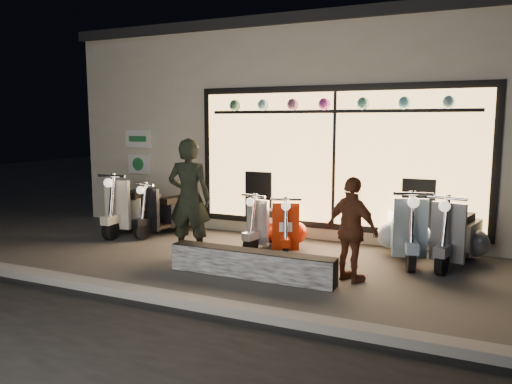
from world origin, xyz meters
TOP-DOWN VIEW (x-y plane):
  - ground at (0.00, 0.00)m, footprint 40.00×40.00m
  - kerb at (0.00, -2.00)m, footprint 40.00×0.25m
  - shop_building at (0.00, 4.98)m, footprint 10.20×6.23m
  - graffiti_barrier at (0.33, -0.65)m, footprint 2.48×0.28m
  - scooter_silver at (-0.04, 1.16)m, footprint 0.64×1.36m
  - scooter_red at (0.23, 0.97)m, footprint 0.75×1.35m
  - scooter_black at (-2.35, 1.32)m, footprint 0.69×1.44m
  - scooter_cream at (-3.11, 1.19)m, footprint 0.58×1.65m
  - scooter_blue at (2.17, 1.35)m, footprint 0.76×1.59m
  - scooter_grey at (2.99, 1.35)m, footprint 0.72×1.55m
  - man at (-1.06, -0.05)m, footprint 0.79×0.60m
  - woman at (1.67, -0.22)m, footprint 0.93×0.71m

SIDE VIEW (x-z plane):
  - ground at x=0.00m, z-range 0.00..0.00m
  - kerb at x=0.00m, z-range 0.00..0.12m
  - graffiti_barrier at x=0.33m, z-range 0.00..0.40m
  - scooter_silver at x=-0.04m, z-range -0.10..0.87m
  - scooter_red at x=0.23m, z-range -0.10..0.88m
  - scooter_black at x=-2.35m, z-range -0.10..0.93m
  - scooter_grey at x=2.99m, z-range -0.11..0.99m
  - scooter_blue at x=2.17m, z-range -0.11..1.02m
  - scooter_cream at x=-3.11m, z-range -0.12..1.06m
  - woman at x=1.67m, z-range 0.00..1.47m
  - man at x=-1.06m, z-range 0.00..1.95m
  - shop_building at x=0.00m, z-range 0.00..4.20m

